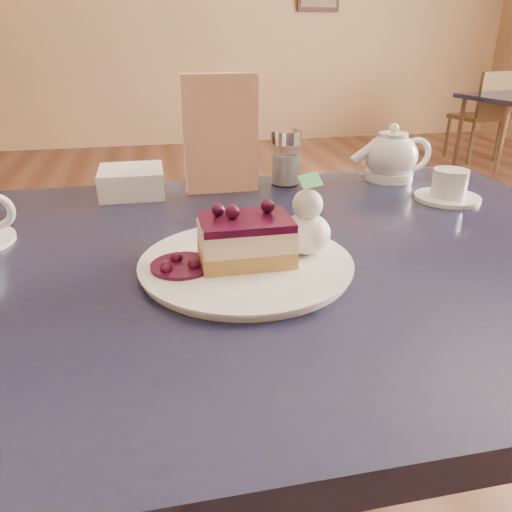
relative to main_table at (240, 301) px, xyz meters
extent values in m
cube|color=black|center=(0.00, 0.00, 0.06)|extent=(1.31, 0.87, 0.04)
cylinder|color=#412D1A|center=(0.59, 0.37, -0.34)|extent=(0.05, 0.05, 0.77)
cylinder|color=white|center=(0.00, -0.05, 0.09)|extent=(0.30, 0.30, 0.01)
cube|color=tan|center=(0.00, -0.05, 0.11)|extent=(0.13, 0.09, 0.02)
cube|color=#FFDEB9|center=(0.00, -0.05, 0.14)|extent=(0.13, 0.09, 0.03)
cube|color=black|center=(0.00, -0.05, 0.16)|extent=(0.13, 0.09, 0.01)
ellipsoid|color=white|center=(0.09, -0.04, 0.13)|extent=(0.07, 0.07, 0.06)
cylinder|color=black|center=(-0.09, -0.06, 0.10)|extent=(0.09, 0.09, 0.01)
cylinder|color=white|center=(0.46, 0.18, 0.09)|extent=(0.13, 0.13, 0.01)
cylinder|color=white|center=(0.46, 0.18, 0.12)|extent=(0.07, 0.07, 0.05)
ellipsoid|color=white|center=(0.41, 0.35, 0.14)|extent=(0.12, 0.12, 0.10)
cylinder|color=white|center=(0.41, 0.35, 0.19)|extent=(0.07, 0.07, 0.01)
cylinder|color=white|center=(0.33, 0.35, 0.14)|extent=(0.07, 0.02, 0.06)
cube|color=#F9E6AC|center=(0.02, 0.34, 0.20)|extent=(0.15, 0.03, 0.24)
cylinder|color=white|center=(0.17, 0.36, 0.13)|extent=(0.06, 0.06, 0.09)
cylinder|color=silver|center=(0.17, 0.36, 0.19)|extent=(0.07, 0.07, 0.03)
cube|color=white|center=(-0.17, 0.35, 0.11)|extent=(0.13, 0.13, 0.05)
cylinder|color=#412D1A|center=(2.53, 2.70, -0.42)|extent=(0.04, 0.04, 0.63)
cylinder|color=#412D1A|center=(2.53, 3.26, -0.42)|extent=(0.04, 0.04, 0.63)
camera|label=1|loc=(-0.12, -0.69, 0.40)|focal=35.00mm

